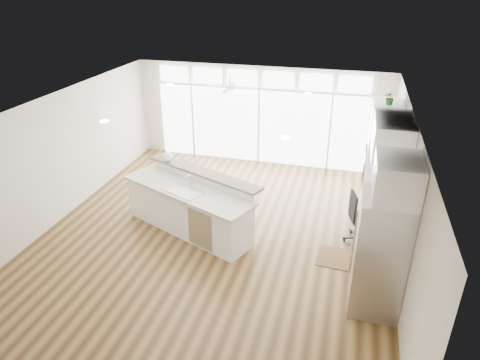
# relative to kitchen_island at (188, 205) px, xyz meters

# --- Properties ---
(floor) EXTENTS (7.00, 8.00, 0.02)m
(floor) POSITION_rel_kitchen_island_xyz_m (0.60, 0.02, -0.61)
(floor) COLOR #432D14
(floor) RESTS_ON ground
(ceiling) EXTENTS (7.00, 8.00, 0.02)m
(ceiling) POSITION_rel_kitchen_island_xyz_m (0.60, 0.02, 2.10)
(ceiling) COLOR white
(ceiling) RESTS_ON wall_back
(wall_back) EXTENTS (7.00, 0.04, 2.70)m
(wall_back) POSITION_rel_kitchen_island_xyz_m (0.60, 4.02, 0.75)
(wall_back) COLOR beige
(wall_back) RESTS_ON floor
(wall_front) EXTENTS (7.00, 0.04, 2.70)m
(wall_front) POSITION_rel_kitchen_island_xyz_m (0.60, -3.98, 0.75)
(wall_front) COLOR beige
(wall_front) RESTS_ON floor
(wall_left) EXTENTS (0.04, 8.00, 2.70)m
(wall_left) POSITION_rel_kitchen_island_xyz_m (-2.90, 0.02, 0.75)
(wall_left) COLOR beige
(wall_left) RESTS_ON floor
(wall_right) EXTENTS (0.04, 8.00, 2.70)m
(wall_right) POSITION_rel_kitchen_island_xyz_m (4.10, 0.02, 0.75)
(wall_right) COLOR beige
(wall_right) RESTS_ON floor
(glass_wall) EXTENTS (5.80, 0.06, 2.08)m
(glass_wall) POSITION_rel_kitchen_island_xyz_m (0.60, 3.96, 0.45)
(glass_wall) COLOR white
(glass_wall) RESTS_ON wall_back
(transom_row) EXTENTS (5.90, 0.06, 0.40)m
(transom_row) POSITION_rel_kitchen_island_xyz_m (0.60, 3.96, 1.78)
(transom_row) COLOR white
(transom_row) RESTS_ON wall_back
(desk_window) EXTENTS (0.04, 0.85, 0.85)m
(desk_window) POSITION_rel_kitchen_island_xyz_m (4.06, 0.32, 0.95)
(desk_window) COLOR white
(desk_window) RESTS_ON wall_right
(ceiling_fan) EXTENTS (1.16, 1.16, 0.32)m
(ceiling_fan) POSITION_rel_kitchen_island_xyz_m (0.10, 2.82, 1.88)
(ceiling_fan) COLOR white
(ceiling_fan) RESTS_ON ceiling
(recessed_lights) EXTENTS (3.40, 3.00, 0.02)m
(recessed_lights) POSITION_rel_kitchen_island_xyz_m (0.60, 0.22, 2.08)
(recessed_lights) COLOR white
(recessed_lights) RESTS_ON ceiling
(oven_cabinet) EXTENTS (0.64, 1.20, 2.50)m
(oven_cabinet) POSITION_rel_kitchen_island_xyz_m (3.77, 1.82, 0.65)
(oven_cabinet) COLOR white
(oven_cabinet) RESTS_ON floor
(desk_nook) EXTENTS (0.72, 1.30, 0.76)m
(desk_nook) POSITION_rel_kitchen_island_xyz_m (3.73, 0.32, -0.22)
(desk_nook) COLOR white
(desk_nook) RESTS_ON floor
(upper_cabinets) EXTENTS (0.64, 1.30, 0.64)m
(upper_cabinets) POSITION_rel_kitchen_island_xyz_m (3.77, 0.32, 1.75)
(upper_cabinets) COLOR white
(upper_cabinets) RESTS_ON wall_right
(refrigerator) EXTENTS (0.76, 0.90, 2.00)m
(refrigerator) POSITION_rel_kitchen_island_xyz_m (3.71, -1.33, 0.40)
(refrigerator) COLOR #B5B5BA
(refrigerator) RESTS_ON floor
(fridge_cabinet) EXTENTS (0.64, 0.90, 0.60)m
(fridge_cabinet) POSITION_rel_kitchen_island_xyz_m (3.77, -1.33, 1.70)
(fridge_cabinet) COLOR white
(fridge_cabinet) RESTS_ON wall_right
(framed_photos) EXTENTS (0.06, 0.22, 0.80)m
(framed_photos) POSITION_rel_kitchen_island_xyz_m (4.06, 0.94, 0.80)
(framed_photos) COLOR black
(framed_photos) RESTS_ON wall_right
(kitchen_island) EXTENTS (3.21, 2.21, 1.19)m
(kitchen_island) POSITION_rel_kitchen_island_xyz_m (0.00, 0.00, 0.00)
(kitchen_island) COLOR white
(kitchen_island) RESTS_ON floor
(rug) EXTENTS (0.99, 0.75, 0.01)m
(rug) POSITION_rel_kitchen_island_xyz_m (3.19, -0.23, -0.59)
(rug) COLOR #3A2512
(rug) RESTS_ON floor
(office_chair) EXTENTS (0.67, 0.64, 1.07)m
(office_chair) POSITION_rel_kitchen_island_xyz_m (3.48, 0.50, -0.06)
(office_chair) COLOR black
(office_chair) RESTS_ON floor
(fishbowl) EXTENTS (0.27, 0.27, 0.21)m
(fishbowl) POSITION_rel_kitchen_island_xyz_m (-0.72, 0.74, 0.70)
(fishbowl) COLOR white
(fishbowl) RESTS_ON kitchen_island
(monitor) EXTENTS (0.14, 0.43, 0.35)m
(monitor) POSITION_rel_kitchen_island_xyz_m (3.65, 0.32, 0.34)
(monitor) COLOR black
(monitor) RESTS_ON desk_nook
(keyboard) EXTENTS (0.14, 0.31, 0.01)m
(keyboard) POSITION_rel_kitchen_island_xyz_m (3.48, 0.32, 0.17)
(keyboard) COLOR silver
(keyboard) RESTS_ON desk_nook
(potted_plant) EXTENTS (0.27, 0.29, 0.22)m
(potted_plant) POSITION_rel_kitchen_island_xyz_m (3.77, 1.82, 2.01)
(potted_plant) COLOR #285E28
(potted_plant) RESTS_ON oven_cabinet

